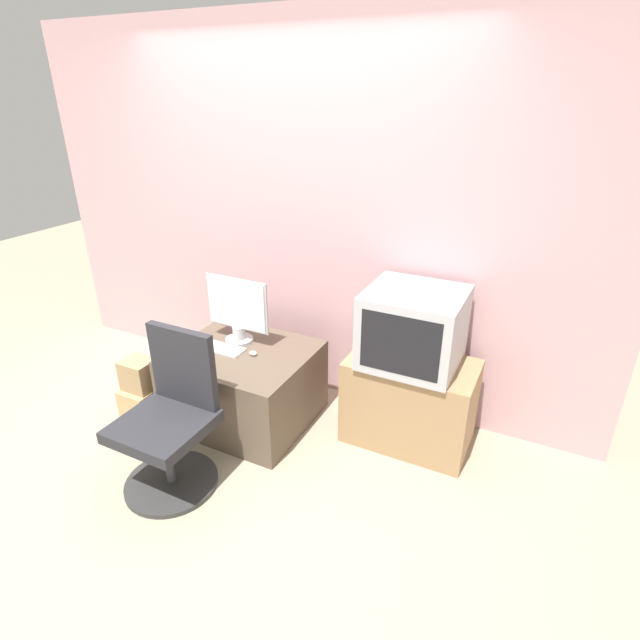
{
  "coord_description": "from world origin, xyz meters",
  "views": [
    {
      "loc": [
        1.7,
        -1.7,
        2.14
      ],
      "look_at": [
        0.4,
        0.89,
        0.78
      ],
      "focal_mm": 28.0,
      "sensor_mm": 36.0,
      "label": 1
    }
  ],
  "objects_px": {
    "crt_tv": "(413,328)",
    "office_chair": "(171,424)",
    "keyboard": "(222,349)",
    "cardboard_box_lower": "(144,403)",
    "main_monitor": "(237,310)",
    "mouse": "(253,353)"
  },
  "relations": [
    {
      "from": "keyboard",
      "to": "cardboard_box_lower",
      "type": "xyz_separation_m",
      "value": [
        -0.49,
        -0.3,
        -0.41
      ]
    },
    {
      "from": "main_monitor",
      "to": "keyboard",
      "type": "distance_m",
      "value": 0.28
    },
    {
      "from": "mouse",
      "to": "cardboard_box_lower",
      "type": "relative_size",
      "value": 0.2
    },
    {
      "from": "keyboard",
      "to": "main_monitor",
      "type": "bearing_deg",
      "value": 78.15
    },
    {
      "from": "keyboard",
      "to": "crt_tv",
      "type": "distance_m",
      "value": 1.28
    },
    {
      "from": "keyboard",
      "to": "mouse",
      "type": "xyz_separation_m",
      "value": [
        0.23,
        0.03,
        0.01
      ]
    },
    {
      "from": "crt_tv",
      "to": "office_chair",
      "type": "distance_m",
      "value": 1.53
    },
    {
      "from": "keyboard",
      "to": "office_chair",
      "type": "height_order",
      "value": "office_chair"
    },
    {
      "from": "mouse",
      "to": "crt_tv",
      "type": "height_order",
      "value": "crt_tv"
    },
    {
      "from": "crt_tv",
      "to": "cardboard_box_lower",
      "type": "bearing_deg",
      "value": -159.78
    },
    {
      "from": "main_monitor",
      "to": "cardboard_box_lower",
      "type": "xyz_separation_m",
      "value": [
        -0.52,
        -0.46,
        -0.63
      ]
    },
    {
      "from": "keyboard",
      "to": "crt_tv",
      "type": "bearing_deg",
      "value": 14.99
    },
    {
      "from": "main_monitor",
      "to": "office_chair",
      "type": "distance_m",
      "value": 0.9
    },
    {
      "from": "main_monitor",
      "to": "office_chair",
      "type": "xyz_separation_m",
      "value": [
        0.09,
        -0.82,
        -0.37
      ]
    },
    {
      "from": "crt_tv",
      "to": "cardboard_box_lower",
      "type": "relative_size",
      "value": 2.16
    },
    {
      "from": "mouse",
      "to": "keyboard",
      "type": "bearing_deg",
      "value": -173.76
    },
    {
      "from": "crt_tv",
      "to": "cardboard_box_lower",
      "type": "distance_m",
      "value": 1.93
    },
    {
      "from": "main_monitor",
      "to": "mouse",
      "type": "distance_m",
      "value": 0.33
    },
    {
      "from": "main_monitor",
      "to": "office_chair",
      "type": "relative_size",
      "value": 0.51
    },
    {
      "from": "keyboard",
      "to": "cardboard_box_lower",
      "type": "relative_size",
      "value": 1.2
    },
    {
      "from": "main_monitor",
      "to": "crt_tv",
      "type": "height_order",
      "value": "crt_tv"
    },
    {
      "from": "main_monitor",
      "to": "keyboard",
      "type": "relative_size",
      "value": 1.51
    }
  ]
}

